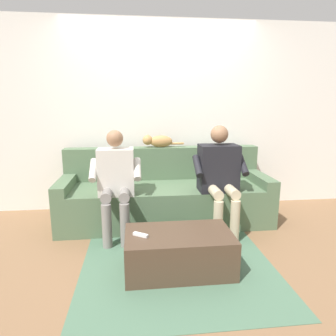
% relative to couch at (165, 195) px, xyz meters
% --- Properties ---
extents(ground_plane, '(8.00, 8.00, 0.00)m').
position_rel_couch_xyz_m(ground_plane, '(0.00, 0.75, -0.31)').
color(ground_plane, '#846042').
extents(back_wall, '(5.42, 0.06, 2.51)m').
position_rel_couch_xyz_m(back_wall, '(0.00, -0.55, 0.95)').
color(back_wall, silver).
rests_on(back_wall, ground).
extents(couch, '(2.51, 0.88, 0.88)m').
position_rel_couch_xyz_m(couch, '(0.00, 0.00, 0.00)').
color(couch, '#516B4C').
rests_on(couch, ground).
extents(coffee_table, '(0.92, 0.54, 0.35)m').
position_rel_couch_xyz_m(coffee_table, '(0.00, 1.19, -0.14)').
color(coffee_table, '#4C3828').
rests_on(coffee_table, ground).
extents(person_left_seated, '(0.58, 0.56, 1.20)m').
position_rel_couch_xyz_m(person_left_seated, '(-0.57, 0.41, 0.38)').
color(person_left_seated, black).
rests_on(person_left_seated, ground).
extents(person_right_seated, '(0.54, 0.51, 1.16)m').
position_rel_couch_xyz_m(person_right_seated, '(0.57, 0.43, 0.35)').
color(person_right_seated, beige).
rests_on(person_right_seated, ground).
extents(cat_on_backrest, '(0.54, 0.14, 0.17)m').
position_rel_couch_xyz_m(cat_on_backrest, '(0.06, -0.29, 0.65)').
color(cat_on_backrest, '#B7844C').
rests_on(cat_on_backrest, couch).
extents(remote_white, '(0.13, 0.10, 0.02)m').
position_rel_couch_xyz_m(remote_white, '(0.33, 1.21, 0.05)').
color(remote_white, white).
rests_on(remote_white, coffee_table).
extents(floor_rug, '(1.71, 1.78, 0.01)m').
position_rel_couch_xyz_m(floor_rug, '(0.00, 1.06, -0.30)').
color(floor_rug, '#4C7056').
rests_on(floor_rug, ground).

